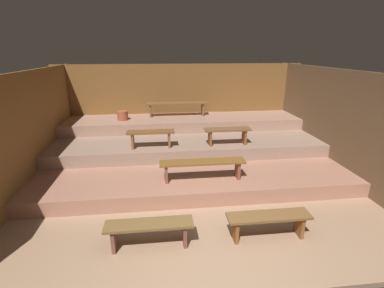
{
  "coord_description": "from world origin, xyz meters",
  "views": [
    {
      "loc": [
        -0.66,
        -2.75,
        2.63
      ],
      "look_at": [
        0.04,
        3.16,
        0.62
      ],
      "focal_mm": 26.26,
      "sensor_mm": 36.0,
      "label": 1
    }
  ],
  "objects_px": {
    "bench_floor_right": "(268,220)",
    "bench_middle_left": "(151,135)",
    "bench_lower_center": "(203,165)",
    "pail_upper": "(123,116)",
    "bench_upper_center": "(177,105)",
    "bench_floor_left": "(149,229)",
    "bench_middle_right": "(227,133)"
  },
  "relations": [
    {
      "from": "bench_middle_right",
      "to": "bench_upper_center",
      "type": "xyz_separation_m",
      "value": [
        -1.02,
        1.83,
        0.3
      ]
    },
    {
      "from": "bench_middle_left",
      "to": "pail_upper",
      "type": "distance_m",
      "value": 1.71
    },
    {
      "from": "bench_middle_right",
      "to": "bench_upper_center",
      "type": "bearing_deg",
      "value": 119.27
    },
    {
      "from": "bench_floor_right",
      "to": "pail_upper",
      "type": "bearing_deg",
      "value": 120.88
    },
    {
      "from": "bench_upper_center",
      "to": "bench_middle_left",
      "type": "bearing_deg",
      "value": -110.91
    },
    {
      "from": "bench_floor_right",
      "to": "bench_lower_center",
      "type": "height_order",
      "value": "bench_lower_center"
    },
    {
      "from": "bench_floor_right",
      "to": "bench_upper_center",
      "type": "xyz_separation_m",
      "value": [
        -1.02,
        4.46,
        0.85
      ]
    },
    {
      "from": "pail_upper",
      "to": "bench_upper_center",
      "type": "bearing_deg",
      "value": 11.86
    },
    {
      "from": "bench_floor_right",
      "to": "bench_middle_left",
      "type": "xyz_separation_m",
      "value": [
        -1.72,
        2.63,
        0.55
      ]
    },
    {
      "from": "bench_floor_right",
      "to": "bench_middle_left",
      "type": "distance_m",
      "value": 3.19
    },
    {
      "from": "bench_floor_right",
      "to": "bench_lower_center",
      "type": "bearing_deg",
      "value": 117.04
    },
    {
      "from": "bench_middle_right",
      "to": "pail_upper",
      "type": "distance_m",
      "value": 2.92
    },
    {
      "from": "bench_floor_left",
      "to": "bench_middle_right",
      "type": "relative_size",
      "value": 1.17
    },
    {
      "from": "pail_upper",
      "to": "bench_middle_right",
      "type": "bearing_deg",
      "value": -31.39
    },
    {
      "from": "bench_floor_left",
      "to": "bench_floor_right",
      "type": "relative_size",
      "value": 1.0
    },
    {
      "from": "bench_floor_left",
      "to": "pail_upper",
      "type": "xyz_separation_m",
      "value": [
        -0.78,
        4.15,
        0.67
      ]
    },
    {
      "from": "bench_floor_left",
      "to": "pail_upper",
      "type": "relative_size",
      "value": 4.3
    },
    {
      "from": "bench_middle_left",
      "to": "pail_upper",
      "type": "xyz_separation_m",
      "value": [
        -0.77,
        1.52,
        0.12
      ]
    },
    {
      "from": "pail_upper",
      "to": "bench_floor_right",
      "type": "bearing_deg",
      "value": -59.12
    },
    {
      "from": "bench_floor_left",
      "to": "pail_upper",
      "type": "distance_m",
      "value": 4.28
    },
    {
      "from": "bench_middle_right",
      "to": "pail_upper",
      "type": "xyz_separation_m",
      "value": [
        -2.49,
        1.52,
        0.12
      ]
    },
    {
      "from": "bench_lower_center",
      "to": "bench_middle_left",
      "type": "relative_size",
      "value": 1.54
    },
    {
      "from": "bench_middle_left",
      "to": "pail_upper",
      "type": "relative_size",
      "value": 3.68
    },
    {
      "from": "bench_floor_right",
      "to": "pail_upper",
      "type": "xyz_separation_m",
      "value": [
        -2.48,
        4.15,
        0.67
      ]
    },
    {
      "from": "bench_floor_left",
      "to": "bench_middle_right",
      "type": "bearing_deg",
      "value": 56.92
    },
    {
      "from": "bench_middle_right",
      "to": "bench_upper_center",
      "type": "relative_size",
      "value": 0.61
    },
    {
      "from": "bench_lower_center",
      "to": "bench_upper_center",
      "type": "xyz_separation_m",
      "value": [
        -0.27,
        3.0,
        0.56
      ]
    },
    {
      "from": "bench_floor_right",
      "to": "bench_middle_left",
      "type": "relative_size",
      "value": 1.17
    },
    {
      "from": "bench_middle_right",
      "to": "bench_upper_center",
      "type": "height_order",
      "value": "bench_upper_center"
    },
    {
      "from": "bench_upper_center",
      "to": "pail_upper",
      "type": "relative_size",
      "value": 6.07
    },
    {
      "from": "bench_floor_right",
      "to": "bench_floor_left",
      "type": "bearing_deg",
      "value": 180.0
    },
    {
      "from": "bench_floor_left",
      "to": "bench_middle_left",
      "type": "bearing_deg",
      "value": 90.18
    }
  ]
}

